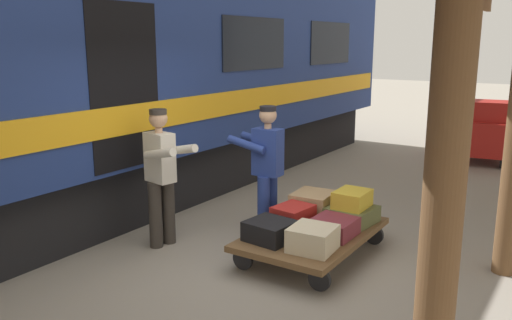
{
  "coord_description": "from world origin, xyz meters",
  "views": [
    {
      "loc": [
        -2.75,
        4.54,
        2.49
      ],
      "look_at": [
        0.51,
        -0.46,
        1.15
      ],
      "focal_mm": 37.24,
      "sensor_mm": 36.0,
      "label": 1
    }
  ],
  "objects_px": {
    "train_car": "(47,74)",
    "suitcase_olive_duffel": "(352,215)",
    "suitcase_yellow_case": "(352,199)",
    "baggage_tug": "(488,132)",
    "suitcase_burgundy_valise": "(334,227)",
    "suitcase_black_hardshell": "(270,231)",
    "porter_in_overalls": "(266,167)",
    "luggage_cart": "(313,235)",
    "porter_by_door": "(161,173)",
    "suitcase_tan_vintage": "(313,204)",
    "suitcase_cream_canvas": "(313,239)",
    "suitcase_red_plastic": "(293,216)"
  },
  "relations": [
    {
      "from": "suitcase_black_hardshell",
      "to": "suitcase_tan_vintage",
      "type": "relative_size",
      "value": 0.93
    },
    {
      "from": "suitcase_tan_vintage",
      "to": "baggage_tug",
      "type": "xyz_separation_m",
      "value": [
        -0.99,
        -6.07,
        0.16
      ]
    },
    {
      "from": "train_car",
      "to": "suitcase_cream_canvas",
      "type": "xyz_separation_m",
      "value": [
        -3.95,
        -0.24,
        -1.62
      ]
    },
    {
      "from": "train_car",
      "to": "suitcase_black_hardshell",
      "type": "relative_size",
      "value": 33.46
    },
    {
      "from": "suitcase_burgundy_valise",
      "to": "baggage_tug",
      "type": "xyz_separation_m",
      "value": [
        -0.46,
        -6.59,
        0.21
      ]
    },
    {
      "from": "porter_in_overalls",
      "to": "suitcase_red_plastic",
      "type": "bearing_deg",
      "value": 153.26
    },
    {
      "from": "luggage_cart",
      "to": "suitcase_black_hardshell",
      "type": "xyz_separation_m",
      "value": [
        0.27,
        0.52,
        0.16
      ]
    },
    {
      "from": "suitcase_red_plastic",
      "to": "suitcase_tan_vintage",
      "type": "bearing_deg",
      "value": -90.0
    },
    {
      "from": "porter_by_door",
      "to": "suitcase_black_hardshell",
      "type": "bearing_deg",
      "value": -172.94
    },
    {
      "from": "suitcase_cream_canvas",
      "to": "baggage_tug",
      "type": "relative_size",
      "value": 0.25
    },
    {
      "from": "suitcase_burgundy_valise",
      "to": "suitcase_yellow_case",
      "type": "distance_m",
      "value": 0.55
    },
    {
      "from": "baggage_tug",
      "to": "suitcase_yellow_case",
      "type": "bearing_deg",
      "value": 85.65
    },
    {
      "from": "porter_in_overalls",
      "to": "baggage_tug",
      "type": "bearing_deg",
      "value": -103.79
    },
    {
      "from": "luggage_cart",
      "to": "suitcase_red_plastic",
      "type": "bearing_deg",
      "value": 0.0
    },
    {
      "from": "train_car",
      "to": "suitcase_burgundy_valise",
      "type": "xyz_separation_m",
      "value": [
        -3.95,
        -0.76,
        -1.65
      ]
    },
    {
      "from": "luggage_cart",
      "to": "suitcase_olive_duffel",
      "type": "relative_size",
      "value": 3.46
    },
    {
      "from": "suitcase_olive_duffel",
      "to": "suitcase_red_plastic",
      "type": "bearing_deg",
      "value": 44.49
    },
    {
      "from": "porter_in_overalls",
      "to": "luggage_cart",
      "type": "bearing_deg",
      "value": 161.16
    },
    {
      "from": "porter_by_door",
      "to": "suitcase_olive_duffel",
      "type": "bearing_deg",
      "value": -148.24
    },
    {
      "from": "luggage_cart",
      "to": "suitcase_burgundy_valise",
      "type": "relative_size",
      "value": 3.85
    },
    {
      "from": "luggage_cart",
      "to": "porter_by_door",
      "type": "bearing_deg",
      "value": 22.29
    },
    {
      "from": "suitcase_tan_vintage",
      "to": "baggage_tug",
      "type": "height_order",
      "value": "baggage_tug"
    },
    {
      "from": "suitcase_yellow_case",
      "to": "suitcase_black_hardshell",
      "type": "bearing_deg",
      "value": 62.93
    },
    {
      "from": "train_car",
      "to": "suitcase_yellow_case",
      "type": "height_order",
      "value": "train_car"
    },
    {
      "from": "luggage_cart",
      "to": "suitcase_black_hardshell",
      "type": "height_order",
      "value": "suitcase_black_hardshell"
    },
    {
      "from": "suitcase_olive_duffel",
      "to": "suitcase_tan_vintage",
      "type": "relative_size",
      "value": 1.05
    },
    {
      "from": "train_car",
      "to": "suitcase_cream_canvas",
      "type": "height_order",
      "value": "train_car"
    },
    {
      "from": "suitcase_red_plastic",
      "to": "baggage_tug",
      "type": "bearing_deg",
      "value": -98.56
    },
    {
      "from": "train_car",
      "to": "baggage_tug",
      "type": "distance_m",
      "value": 8.69
    },
    {
      "from": "suitcase_black_hardshell",
      "to": "porter_in_overalls",
      "type": "relative_size",
      "value": 0.29
    },
    {
      "from": "suitcase_black_hardshell",
      "to": "porter_in_overalls",
      "type": "distance_m",
      "value": 1.1
    },
    {
      "from": "luggage_cart",
      "to": "porter_in_overalls",
      "type": "distance_m",
      "value": 1.09
    },
    {
      "from": "suitcase_black_hardshell",
      "to": "porter_in_overalls",
      "type": "bearing_deg",
      "value": -55.25
    },
    {
      "from": "suitcase_cream_canvas",
      "to": "suitcase_olive_duffel",
      "type": "bearing_deg",
      "value": -90.0
    },
    {
      "from": "luggage_cart",
      "to": "suitcase_burgundy_valise",
      "type": "bearing_deg",
      "value": 180.0
    },
    {
      "from": "suitcase_olive_duffel",
      "to": "suitcase_black_hardshell",
      "type": "xyz_separation_m",
      "value": [
        0.53,
        1.04,
        0.01
      ]
    },
    {
      "from": "baggage_tug",
      "to": "suitcase_black_hardshell",
      "type": "bearing_deg",
      "value": 82.06
    },
    {
      "from": "train_car",
      "to": "suitcase_olive_duffel",
      "type": "xyz_separation_m",
      "value": [
        -3.95,
        -1.28,
        -1.65
      ]
    },
    {
      "from": "suitcase_burgundy_valise",
      "to": "suitcase_red_plastic",
      "type": "relative_size",
      "value": 1.08
    },
    {
      "from": "suitcase_cream_canvas",
      "to": "suitcase_tan_vintage",
      "type": "distance_m",
      "value": 1.17
    },
    {
      "from": "suitcase_black_hardshell",
      "to": "suitcase_tan_vintage",
      "type": "xyz_separation_m",
      "value": [
        0.0,
        -1.04,
        0.04
      ]
    },
    {
      "from": "luggage_cart",
      "to": "suitcase_cream_canvas",
      "type": "distance_m",
      "value": 0.61
    },
    {
      "from": "train_car",
      "to": "suitcase_burgundy_valise",
      "type": "height_order",
      "value": "train_car"
    },
    {
      "from": "train_car",
      "to": "porter_by_door",
      "type": "height_order",
      "value": "train_car"
    },
    {
      "from": "train_car",
      "to": "suitcase_cream_canvas",
      "type": "distance_m",
      "value": 4.28
    },
    {
      "from": "suitcase_yellow_case",
      "to": "suitcase_red_plastic",
      "type": "bearing_deg",
      "value": 44.17
    },
    {
      "from": "suitcase_cream_canvas",
      "to": "train_car",
      "type": "bearing_deg",
      "value": 3.45
    },
    {
      "from": "suitcase_burgundy_valise",
      "to": "porter_in_overalls",
      "type": "height_order",
      "value": "porter_in_overalls"
    },
    {
      "from": "suitcase_tan_vintage",
      "to": "porter_by_door",
      "type": "height_order",
      "value": "porter_by_door"
    },
    {
      "from": "suitcase_yellow_case",
      "to": "baggage_tug",
      "type": "height_order",
      "value": "baggage_tug"
    }
  ]
}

